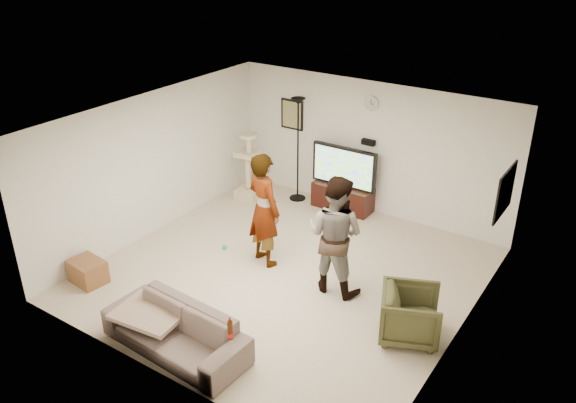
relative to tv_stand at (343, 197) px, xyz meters
The scene contains 24 objects.
floor 2.55m from the tv_stand, 81.35° to the right, with size 5.50×5.50×0.02m, color #C5B097.
ceiling 3.40m from the tv_stand, 81.35° to the right, with size 5.50×5.50×0.02m, color silver.
wall_back 1.11m from the tv_stand, 32.74° to the left, with size 5.50×0.04×2.50m, color silver.
wall_front 5.36m from the tv_stand, 85.85° to the right, with size 5.50×0.04×2.50m, color silver.
wall_left 3.59m from the tv_stand, 133.40° to the right, with size 0.04×5.50×2.50m, color silver.
wall_right 4.13m from the tv_stand, 38.66° to the right, with size 0.04×5.50×2.50m, color silver.
wall_clock 1.91m from the tv_stand, 29.43° to the left, with size 0.26×0.26×0.04m, color white.
wall_speaker 1.21m from the tv_stand, 25.90° to the left, with size 0.25×0.10×0.10m, color black.
picture_back 1.91m from the tv_stand, behind, with size 0.42×0.03×0.52m, color olive.
picture_right 3.48m from the tv_stand, 16.22° to the right, with size 0.03×0.78×0.62m, color #ECAE5D.
tv_stand is the anchor object (origin of this frame).
console_box 0.45m from the tv_stand, 89.00° to the right, with size 0.40×0.30×0.07m, color #B9B9B9.
tv 0.63m from the tv_stand, ahead, with size 1.31×0.08×0.78m, color black.
tv_screen 0.63m from the tv_stand, 90.00° to the right, with size 1.21×0.01×0.68m, color #99FA20.
floor_lamp 1.25m from the tv_stand, behind, with size 0.32×0.32×2.06m, color black.
cat_tree 1.96m from the tv_stand, 161.20° to the right, with size 0.45×0.45×1.40m, color #C7B992.
person_left 2.50m from the tv_stand, 92.77° to the right, with size 0.68×0.45×1.88m, color #A7A8B3.
person_right 2.81m from the tv_stand, 63.90° to the right, with size 0.89×0.70×1.84m, color navy.
sofa 4.81m from the tv_stand, 87.46° to the right, with size 2.01×0.78×0.59m, color brown.
throw_blanket 4.81m from the tv_stand, 92.67° to the right, with size 0.90×0.70×0.06m, color tan.
beer_bottle 4.96m from the tv_stand, 76.69° to the right, with size 0.06×0.06×0.25m, color #421804.
armchair 3.90m from the tv_stand, 47.93° to the right, with size 0.76×0.78×0.71m, color #39391E.
side_table 4.84m from the tv_stand, 114.64° to the right, with size 0.55×0.41×0.36m, color brown.
toy_ball 2.64m from the tv_stand, 110.15° to the right, with size 0.08×0.08×0.08m, color #16AF87.
Camera 1 is at (4.37, -6.48, 5.04)m, focal length 36.38 mm.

